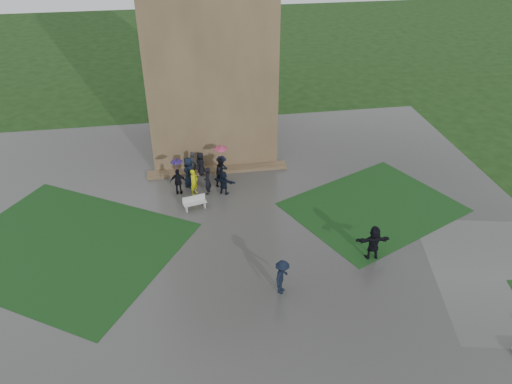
{
  "coord_description": "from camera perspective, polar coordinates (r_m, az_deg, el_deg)",
  "views": [
    {
      "loc": [
        -2.03,
        -17.55,
        16.13
      ],
      "look_at": [
        1.76,
        5.87,
        1.2
      ],
      "focal_mm": 35.0,
      "sensor_mm": 36.0,
      "label": 1
    }
  ],
  "objects": [
    {
      "name": "tower",
      "position": [
        33.38,
        -5.83,
        19.7
      ],
      "size": [
        8.0,
        8.0,
        18.0
      ],
      "primitive_type": "cube",
      "color": "brown",
      "rests_on": "ground"
    },
    {
      "name": "bench",
      "position": [
        28.77,
        -7.03,
        -1.18
      ],
      "size": [
        1.4,
        0.72,
        0.78
      ],
      "rotation": [
        0.0,
        0.0,
        0.24
      ],
      "color": "#B9B9B4",
      "rests_on": "plaza"
    },
    {
      "name": "lawn_inset_left",
      "position": [
        27.67,
        -20.93,
        -5.91
      ],
      "size": [
        14.1,
        13.46,
        0.01
      ],
      "primitive_type": "cube",
      "rotation": [
        0.0,
        0.0,
        -0.56
      ],
      "color": "black",
      "rests_on": "plaza"
    },
    {
      "name": "tower_plinth",
      "position": [
        32.44,
        -4.41,
        2.53
      ],
      "size": [
        9.0,
        0.8,
        0.22
      ],
      "primitive_type": "cube",
      "color": "brown",
      "rests_on": "plaza"
    },
    {
      "name": "plaza",
      "position": [
        25.41,
        -2.54,
        -7.21
      ],
      "size": [
        34.0,
        34.0,
        0.02
      ],
      "primitive_type": "cube",
      "color": "#383835",
      "rests_on": "ground"
    },
    {
      "name": "pedestrian_near",
      "position": [
        25.33,
        13.28,
        -5.64
      ],
      "size": [
        1.75,
        0.71,
        1.86
      ],
      "primitive_type": "imported",
      "rotation": [
        0.0,
        0.0,
        3.09
      ],
      "color": "black",
      "rests_on": "plaza"
    },
    {
      "name": "ground",
      "position": [
        23.92,
        -1.94,
        -10.24
      ],
      "size": [
        120.0,
        120.0,
        0.0
      ],
      "primitive_type": "plane",
      "color": "black"
    },
    {
      "name": "pedestrian_mid",
      "position": [
        22.84,
        3.0,
        -9.67
      ],
      "size": [
        1.09,
        1.29,
        1.77
      ],
      "primitive_type": "imported",
      "rotation": [
        0.0,
        0.0,
        1.03
      ],
      "color": "black",
      "rests_on": "plaza"
    },
    {
      "name": "lawn_inset_right",
      "position": [
        29.64,
        13.26,
        -1.7
      ],
      "size": [
        11.12,
        10.15,
        0.01
      ],
      "primitive_type": "cube",
      "rotation": [
        0.0,
        0.0,
        0.44
      ],
      "color": "black",
      "rests_on": "plaza"
    },
    {
      "name": "visitor_cluster",
      "position": [
        30.58,
        -6.01,
        2.33
      ],
      "size": [
        3.91,
        3.51,
        2.46
      ],
      "color": "black",
      "rests_on": "plaza"
    }
  ]
}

